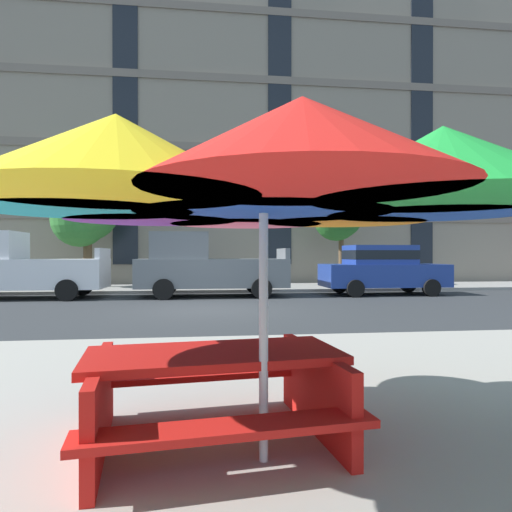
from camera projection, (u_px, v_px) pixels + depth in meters
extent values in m
plane|color=#2D3033|center=(208.00, 310.00, 11.85)|extent=(120.00, 120.00, 0.00)
cube|color=#9E998E|center=(232.00, 472.00, 2.92)|extent=(56.00, 9.00, 0.12)
cube|color=gray|center=(205.00, 288.00, 18.60)|extent=(56.00, 3.60, 0.12)
cube|color=gray|center=(203.00, 144.00, 26.70)|extent=(42.23, 12.00, 16.00)
cube|color=#6B6056|center=(204.00, 216.00, 20.73)|extent=(41.38, 0.08, 0.36)
cube|color=#6B6056|center=(204.00, 146.00, 20.72)|extent=(41.38, 0.08, 0.36)
cube|color=#6B6056|center=(204.00, 77.00, 20.70)|extent=(41.38, 0.08, 0.36)
cube|color=#6B6056|center=(204.00, 7.00, 20.69)|extent=(41.38, 0.08, 0.36)
cube|color=black|center=(125.00, 100.00, 20.28)|extent=(1.10, 0.06, 14.80)
cube|color=black|center=(280.00, 106.00, 21.15)|extent=(1.10, 0.06, 14.80)
cube|color=black|center=(422.00, 112.00, 22.02)|extent=(1.10, 0.06, 14.80)
cube|color=silver|center=(25.00, 274.00, 14.79)|extent=(5.10, 1.90, 0.96)
cube|color=silver|center=(103.00, 254.00, 15.10)|extent=(0.16, 1.75, 0.36)
cylinder|color=black|center=(83.00, 286.00, 15.93)|extent=(0.68, 0.22, 0.68)
cylinder|color=black|center=(67.00, 290.00, 14.05)|extent=(0.68, 0.22, 0.68)
cube|color=slate|center=(212.00, 273.00, 15.55)|extent=(5.10, 1.90, 0.96)
cube|color=slate|center=(180.00, 246.00, 15.41)|extent=(1.90, 1.75, 0.90)
cube|color=slate|center=(283.00, 254.00, 15.85)|extent=(0.16, 1.75, 0.36)
cylinder|color=black|center=(255.00, 284.00, 16.69)|extent=(0.68, 0.22, 0.68)
cylinder|color=black|center=(262.00, 288.00, 14.80)|extent=(0.68, 0.22, 0.68)
cylinder|color=black|center=(168.00, 285.00, 16.30)|extent=(0.68, 0.22, 0.68)
cylinder|color=black|center=(164.00, 289.00, 14.41)|extent=(0.68, 0.22, 0.68)
cube|color=navy|center=(383.00, 275.00, 16.31)|extent=(4.40, 1.76, 0.80)
cube|color=navy|center=(379.00, 255.00, 16.29)|extent=(2.30, 1.55, 0.68)
cube|color=black|center=(379.00, 255.00, 16.29)|extent=(2.32, 1.57, 0.32)
cylinder|color=black|center=(408.00, 284.00, 17.36)|extent=(0.60, 0.22, 0.60)
cylinder|color=black|center=(431.00, 288.00, 15.61)|extent=(0.60, 0.22, 0.60)
cylinder|color=black|center=(339.00, 285.00, 17.02)|extent=(0.60, 0.22, 0.60)
cylinder|color=black|center=(355.00, 289.00, 15.27)|extent=(0.60, 0.22, 0.60)
cylinder|color=brown|center=(88.00, 266.00, 18.54)|extent=(0.34, 0.34, 1.99)
sphere|color=#2D702D|center=(84.00, 212.00, 18.30)|extent=(2.30, 2.30, 2.30)
sphere|color=#2D702D|center=(79.00, 220.00, 18.28)|extent=(2.22, 2.22, 2.22)
sphere|color=#2D702D|center=(87.00, 210.00, 18.38)|extent=(2.58, 2.58, 2.58)
cylinder|color=brown|center=(341.00, 263.00, 19.91)|extent=(0.22, 0.22, 2.16)
sphere|color=#236023|center=(338.00, 214.00, 19.64)|extent=(2.20, 2.20, 2.20)
sphere|color=#236023|center=(336.00, 219.00, 19.74)|extent=(1.95, 1.95, 1.95)
cylinder|color=silver|center=(264.00, 318.00, 2.94)|extent=(0.06, 0.06, 2.11)
cone|color=blue|center=(426.00, 188.00, 3.08)|extent=(1.34, 1.34, 0.37)
cone|color=orange|center=(343.00, 201.00, 3.82)|extent=(1.34, 1.34, 0.37)
cone|color=#E5668C|center=(246.00, 204.00, 4.05)|extent=(1.34, 1.34, 0.37)
cone|color=#662D9E|center=(152.00, 198.00, 3.63)|extent=(1.34, 1.34, 0.37)
cone|color=#199EB2|center=(85.00, 181.00, 2.80)|extent=(1.34, 1.34, 0.37)
cone|color=yellow|center=(116.00, 155.00, 2.06)|extent=(1.34, 1.34, 0.37)
cone|color=red|center=(302.00, 142.00, 1.83)|extent=(1.34, 1.34, 0.37)
cone|color=green|center=(443.00, 163.00, 2.25)|extent=(1.34, 1.34, 0.37)
cone|color=blue|center=(264.00, 178.00, 2.94)|extent=(1.67, 1.67, 0.45)
cube|color=red|center=(214.00, 355.00, 3.25)|extent=(1.88, 1.00, 0.06)
cube|color=red|center=(229.00, 429.00, 2.65)|extent=(1.82, 0.48, 0.05)
cube|color=red|center=(203.00, 374.00, 3.85)|extent=(1.82, 0.48, 0.05)
cube|color=red|center=(316.00, 398.00, 3.44)|extent=(0.24, 1.40, 0.74)
cube|color=red|center=(100.00, 416.00, 3.07)|extent=(0.24, 1.40, 0.74)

